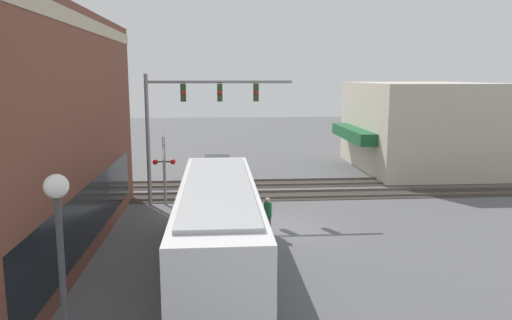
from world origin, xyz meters
TOP-DOWN VIEW (x-y plane):
  - ground_plane at (0.00, 0.00)m, footprint 120.00×120.00m
  - shop_building at (13.59, -11.81)m, footprint 11.34×9.90m
  - city_bus at (-5.01, 2.80)m, footprint 11.97×2.59m
  - traffic_signal_gantry at (4.43, 4.06)m, footprint 0.42×7.52m
  - crossing_signal at (4.45, 5.55)m, footprint 1.41×1.18m
  - streetlamp at (-12.48, 5.65)m, footprint 0.44×0.44m
  - rail_track_near at (6.00, 0.00)m, footprint 2.60×60.00m
  - rail_track_far at (9.20, 0.00)m, footprint 2.60×60.00m
  - parked_car_grey at (10.83, 2.80)m, footprint 4.22×1.82m
  - pedestrian_near_bus at (-1.00, 0.71)m, footprint 0.34×0.34m

SIDE VIEW (x-z plane):
  - ground_plane at x=0.00m, z-range 0.00..0.00m
  - rail_track_near at x=6.00m, z-range -0.05..0.10m
  - rail_track_far at x=9.20m, z-range -0.05..0.10m
  - parked_car_grey at x=10.83m, z-range -0.06..1.44m
  - pedestrian_near_bus at x=-1.00m, z-range 0.01..1.65m
  - city_bus at x=-5.01m, z-range 0.17..3.33m
  - crossing_signal at x=4.45m, z-range 0.39..4.20m
  - streetlamp at x=-12.48m, z-range 0.48..5.48m
  - shop_building at x=13.59m, z-range -0.01..6.21m
  - traffic_signal_gantry at x=4.43m, z-range 1.65..8.45m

